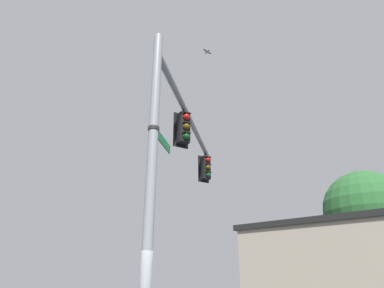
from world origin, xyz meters
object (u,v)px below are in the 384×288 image
Objects in this scene: traffic_light_nearest_pole at (184,128)px; traffic_light_mid_inner at (206,168)px; bird_flying at (207,51)px; street_name_sign at (159,137)px.

traffic_light_nearest_pole is 4.13m from traffic_light_mid_inner.
traffic_light_mid_inner is at bearing -132.54° from traffic_light_nearest_pole.
bird_flying reaches higher than traffic_light_nearest_pole.
street_name_sign is at bearing 47.11° from traffic_light_nearest_pole.
traffic_light_nearest_pole is 1.17× the size of street_name_sign.
street_name_sign is (4.39, 4.76, -1.34)m from traffic_light_mid_inner.
bird_flying is (-2.37, -1.39, 4.52)m from street_name_sign.
bird_flying is (2.02, 3.37, 3.18)m from traffic_light_mid_inner.
traffic_light_mid_inner is 5.05m from bird_flying.
traffic_light_nearest_pole is 3.29m from bird_flying.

